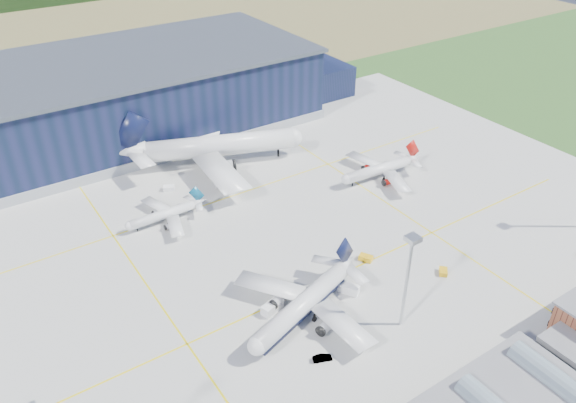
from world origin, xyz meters
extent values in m
plane|color=#24491B|center=(0.00, 0.00, 0.00)|extent=(600.00, 600.00, 0.00)
cube|color=#A9A9A4|center=(0.00, 10.00, 0.03)|extent=(220.00, 160.00, 0.06)
cube|color=yellow|center=(0.00, -10.00, 0.07)|extent=(180.00, 0.40, 0.02)
cube|color=yellow|center=(0.00, 35.00, 0.07)|extent=(180.00, 0.40, 0.02)
cube|color=yellow|center=(-30.00, 10.00, 0.07)|extent=(0.40, 120.00, 0.02)
cube|color=yellow|center=(40.00, 10.00, 0.07)|extent=(0.40, 120.00, 0.02)
cube|color=olive|center=(0.00, 220.00, 0.00)|extent=(600.00, 220.00, 0.01)
cube|color=black|center=(0.00, 300.00, 4.00)|extent=(600.00, 8.00, 8.00)
cube|color=#0F1933|center=(0.00, 95.00, 12.50)|extent=(120.00, 60.00, 25.00)
cube|color=#9398A0|center=(0.00, 95.00, 1.60)|extent=(121.00, 61.00, 3.20)
cube|color=#454D58|center=(0.00, 95.00, 25.50)|extent=(122.00, 62.00, 1.20)
cube|color=#0F1933|center=(72.00, 90.00, 6.00)|extent=(24.00, 30.00, 12.00)
cylinder|color=#8396A2|center=(18.00, -60.00, 6.40)|extent=(4.40, 18.00, 4.40)
cylinder|color=#B8BBC0|center=(10.00, -30.00, 11.00)|extent=(0.70, 0.70, 22.00)
cube|color=#B8BBC0|center=(10.00, -30.00, 22.50)|extent=(2.60, 2.60, 1.00)
cube|color=yellow|center=(18.10, -9.18, 0.67)|extent=(3.28, 3.78, 1.35)
cube|color=yellow|center=(30.00, -23.31, 0.60)|extent=(3.25, 3.26, 1.20)
cube|color=white|center=(-10.42, -11.49, 1.13)|extent=(5.59, 3.55, 2.26)
cube|color=white|center=(7.22, -15.99, 1.08)|extent=(4.19, 5.16, 2.16)
cube|color=yellow|center=(29.42, 62.00, 0.77)|extent=(3.30, 4.07, 1.54)
cube|color=white|center=(-8.52, 48.25, 0.70)|extent=(3.85, 3.37, 1.40)
imported|color=#99999E|center=(9.68, -48.00, 0.53)|extent=(3.17, 1.42, 1.06)
imported|color=#99999E|center=(-9.63, -28.67, 0.64)|extent=(4.09, 2.65, 1.27)
camera|label=1|loc=(-57.72, -88.53, 85.84)|focal=35.00mm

